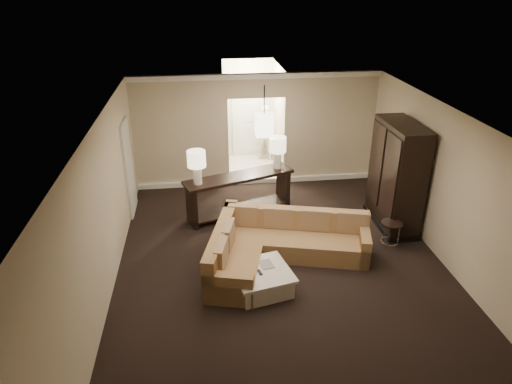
{
  "coord_description": "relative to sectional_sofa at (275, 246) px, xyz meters",
  "views": [
    {
      "loc": [
        -1.35,
        -6.7,
        4.9
      ],
      "look_at": [
        -0.36,
        1.2,
        1.07
      ],
      "focal_mm": 32.0,
      "sensor_mm": 36.0,
      "label": 1
    }
  ],
  "objects": [
    {
      "name": "drink_table",
      "position": [
        2.34,
        0.25,
        0.04
      ],
      "size": [
        0.42,
        0.42,
        0.52
      ],
      "rotation": [
        0.0,
        0.0,
        -0.22
      ],
      "color": "black",
      "rests_on": "ground"
    },
    {
      "name": "person",
      "position": [
        0.55,
        5.21,
        0.55
      ],
      "size": [
        0.75,
        0.62,
        1.77
      ],
      "primitive_type": "imported",
      "rotation": [
        0.0,
        0.0,
        2.8
      ],
      "color": "#EBE4C7",
      "rests_on": "ground"
    },
    {
      "name": "side_door",
      "position": [
        -2.87,
        2.41,
        0.72
      ],
      "size": [
        0.05,
        0.9,
        2.1
      ],
      "primitive_type": "cube",
      "color": "white",
      "rests_on": "ground"
    },
    {
      "name": "table_lamp_right",
      "position": [
        0.4,
        2.25,
        1.09
      ],
      "size": [
        0.38,
        0.38,
        0.72
      ],
      "color": "white",
      "rests_on": "console_table"
    },
    {
      "name": "wall_left",
      "position": [
        -2.9,
        -0.39,
        1.07
      ],
      "size": [
        0.04,
        8.0,
        2.8
      ],
      "primitive_type": "cube",
      "color": "beige",
      "rests_on": "ground"
    },
    {
      "name": "ground",
      "position": [
        0.1,
        -0.39,
        -0.33
      ],
      "size": [
        8.0,
        8.0,
        0.0
      ],
      "primitive_type": "plane",
      "color": "black",
      "rests_on": "ground"
    },
    {
      "name": "armoire",
      "position": [
        2.69,
        1.1,
        0.74
      ],
      "size": [
        0.67,
        1.56,
        2.24
      ],
      "color": "black",
      "rests_on": "ground"
    },
    {
      "name": "coffee_table",
      "position": [
        -0.37,
        -0.82,
        -0.14
      ],
      "size": [
        1.14,
        1.14,
        0.4
      ],
      "rotation": [
        0.0,
        0.0,
        0.23
      ],
      "color": "silver",
      "rests_on": "ground"
    },
    {
      "name": "baseboard",
      "position": [
        0.1,
        3.56,
        -0.27
      ],
      "size": [
        6.0,
        0.1,
        0.12
      ],
      "primitive_type": "cube",
      "color": "white",
      "rests_on": "ground"
    },
    {
      "name": "foyer",
      "position": [
        0.1,
        4.95,
        0.97
      ],
      "size": [
        1.44,
        2.02,
        2.8
      ],
      "color": "beige",
      "rests_on": "ground"
    },
    {
      "name": "wall_back",
      "position": [
        0.1,
        3.61,
        1.07
      ],
      "size": [
        6.0,
        0.04,
        2.8
      ],
      "primitive_type": "cube",
      "color": "beige",
      "rests_on": "ground"
    },
    {
      "name": "sectional_sofa",
      "position": [
        0.0,
        0.0,
        0.0
      ],
      "size": [
        3.25,
        2.38,
        0.84
      ],
      "rotation": [
        0.0,
        0.0,
        -0.25
      ],
      "color": "brown",
      "rests_on": "ground"
    },
    {
      "name": "pendant_light",
      "position": [
        0.1,
        2.31,
        1.62
      ],
      "size": [
        0.38,
        0.38,
        1.09
      ],
      "color": "black",
      "rests_on": "ceiling"
    },
    {
      "name": "wall_right",
      "position": [
        3.1,
        -0.39,
        1.07
      ],
      "size": [
        0.04,
        8.0,
        2.8
      ],
      "primitive_type": "cube",
      "color": "beige",
      "rests_on": "ground"
    },
    {
      "name": "ceiling",
      "position": [
        0.1,
        -0.39,
        2.47
      ],
      "size": [
        6.0,
        8.0,
        0.02
      ],
      "primitive_type": "cube",
      "color": "white",
      "rests_on": "wall_back"
    },
    {
      "name": "console_table",
      "position": [
        -0.49,
        1.93,
        0.23
      ],
      "size": [
        2.49,
        1.35,
        0.95
      ],
      "rotation": [
        0.0,
        0.0,
        0.35
      ],
      "color": "black",
      "rests_on": "ground"
    },
    {
      "name": "crown_molding",
      "position": [
        0.1,
        3.56,
        2.4
      ],
      "size": [
        6.0,
        0.1,
        0.12
      ],
      "primitive_type": "cube",
      "color": "white",
      "rests_on": "wall_back"
    },
    {
      "name": "table_lamp_left",
      "position": [
        -1.38,
        1.61,
        1.09
      ],
      "size": [
        0.38,
        0.38,
        0.72
      ],
      "color": "white",
      "rests_on": "console_table"
    }
  ]
}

